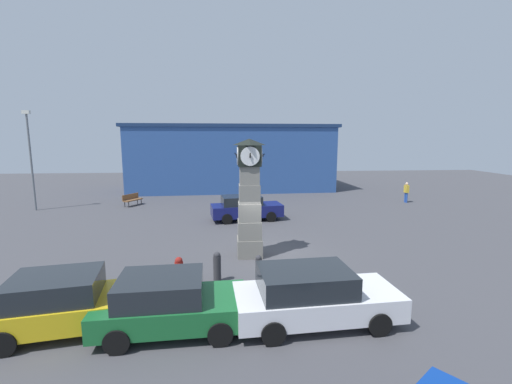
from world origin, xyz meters
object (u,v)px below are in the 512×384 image
object	(u,v)px
bollard_mid_row	(217,267)
bollard_far_row	(259,270)
car_far_lot	(245,208)
street_lamp_near_road	(30,154)
bollard_end_row	(297,276)
clock_tower	(249,201)
car_by_building	(313,295)
car_navy_sedan	(65,302)
bollard_near_tower	(179,269)
car_near_tower	(169,303)
bench	(132,199)
pedestrian_crossing_lot	(406,191)

from	to	relation	value
bollard_mid_row	bollard_far_row	xyz separation A→B (m)	(1.47, -0.35, -0.02)
car_far_lot	street_lamp_near_road	size ratio (longest dim) A/B	0.66
street_lamp_near_road	bollard_end_row	bearing A→B (deg)	-41.45
car_far_lot	clock_tower	bearing A→B (deg)	-91.33
car_by_building	street_lamp_near_road	size ratio (longest dim) A/B	0.67
bollard_far_row	car_far_lot	bearing A→B (deg)	89.83
car_navy_sedan	car_far_lot	bearing A→B (deg)	65.65
clock_tower	bollard_near_tower	bearing A→B (deg)	-137.64
car_by_building	car_near_tower	bearing A→B (deg)	-179.07
car_near_tower	clock_tower	bearing A→B (deg)	66.14
bollard_mid_row	bollard_far_row	bearing A→B (deg)	-13.31
car_near_tower	car_by_building	bearing A→B (deg)	0.93
car_navy_sedan	bench	size ratio (longest dim) A/B	2.59
bench	pedestrian_crossing_lot	size ratio (longest dim) A/B	1.01
car_by_building	street_lamp_near_road	xyz separation A→B (m)	(-16.18, 16.52, 3.23)
car_near_tower	car_by_building	xyz separation A→B (m)	(3.96, 0.06, 0.02)
car_far_lot	bollard_far_row	bearing A→B (deg)	-90.17
car_far_lot	street_lamp_near_road	xyz separation A→B (m)	(-14.91, 4.20, 3.23)
bollard_end_row	car_by_building	size ratio (longest dim) A/B	0.19
bollard_far_row	street_lamp_near_road	bearing A→B (deg)	136.95
bench	street_lamp_near_road	world-z (taller)	street_lamp_near_road
bollard_end_row	car_near_tower	xyz separation A→B (m)	(-3.98, -2.28, 0.33)
bollard_end_row	street_lamp_near_road	world-z (taller)	street_lamp_near_road
bollard_near_tower	bench	distance (m)	15.51
bollard_end_row	bench	distance (m)	18.25
bollard_near_tower	car_near_tower	world-z (taller)	car_near_tower
bollard_mid_row	bench	world-z (taller)	bollard_mid_row
bollard_mid_row	clock_tower	bearing A→B (deg)	63.56
clock_tower	car_by_building	xyz separation A→B (m)	(1.42, -5.68, -1.67)
bollard_near_tower	street_lamp_near_road	bearing A→B (deg)	132.02
bollard_mid_row	bollard_end_row	xyz separation A→B (m)	(2.79, -0.75, -0.12)
car_by_building	bench	bearing A→B (deg)	118.76
bollard_end_row	car_by_building	world-z (taller)	car_by_building
bollard_mid_row	street_lamp_near_road	world-z (taller)	street_lamp_near_road
car_far_lot	street_lamp_near_road	distance (m)	15.82
bollard_mid_row	car_far_lot	size ratio (longest dim) A/B	0.24
clock_tower	car_near_tower	size ratio (longest dim) A/B	1.25
bollard_near_tower	car_far_lot	xyz separation A→B (m)	(2.89, 9.14, 0.34)
bollard_near_tower	bench	world-z (taller)	bench
bench	bollard_near_tower	bearing A→B (deg)	-69.06
clock_tower	bollard_end_row	world-z (taller)	clock_tower
bollard_mid_row	street_lamp_near_road	bearing A→B (deg)	134.69
bollard_mid_row	pedestrian_crossing_lot	world-z (taller)	pedestrian_crossing_lot
pedestrian_crossing_lot	car_by_building	bearing A→B (deg)	-124.84
pedestrian_crossing_lot	car_near_tower	bearing A→B (deg)	-132.72
car_navy_sedan	bollard_mid_row	bearing A→B (deg)	34.93
bollard_mid_row	pedestrian_crossing_lot	xyz separation A→B (m)	(14.70, 14.18, 0.36)
car_near_tower	bollard_far_row	bearing A→B (deg)	45.20
clock_tower	car_by_building	bearing A→B (deg)	-75.96
bollard_mid_row	pedestrian_crossing_lot	distance (m)	20.43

